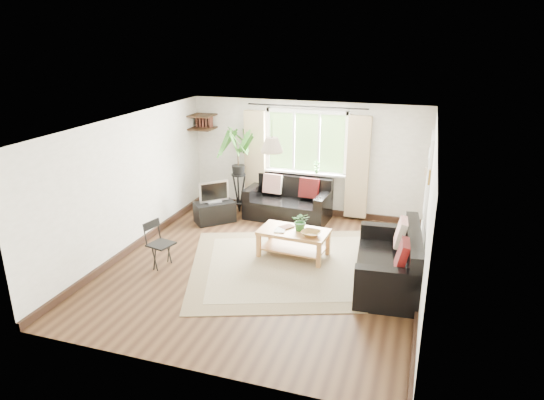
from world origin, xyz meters
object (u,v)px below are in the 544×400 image
(folding_chair, at_px, (161,245))
(sofa_back, at_px, (288,200))
(coffee_table, at_px, (294,243))
(palm_stand, at_px, (238,171))
(sofa_right, at_px, (388,259))
(tv_stand, at_px, (215,212))

(folding_chair, bearing_deg, sofa_back, -12.70)
(coffee_table, bearing_deg, palm_stand, 133.90)
(sofa_back, bearing_deg, palm_stand, -179.76)
(palm_stand, relative_size, folding_chair, 2.36)
(sofa_back, xyz_separation_m, sofa_right, (2.24, -2.24, 0.03))
(sofa_back, relative_size, palm_stand, 0.94)
(sofa_back, relative_size, sofa_right, 0.94)
(coffee_table, distance_m, palm_stand, 2.57)
(sofa_right, distance_m, tv_stand, 3.96)
(palm_stand, bearing_deg, sofa_right, -34.55)
(coffee_table, relative_size, tv_stand, 1.50)
(sofa_back, distance_m, sofa_right, 3.17)
(palm_stand, bearing_deg, coffee_table, -46.10)
(coffee_table, height_order, palm_stand, palm_stand)
(sofa_back, distance_m, tv_stand, 1.53)
(sofa_right, height_order, coffee_table, sofa_right)
(tv_stand, distance_m, folding_chair, 2.14)
(folding_chair, bearing_deg, tv_stand, 13.68)
(sofa_right, distance_m, palm_stand, 4.11)
(sofa_right, bearing_deg, folding_chair, -86.57)
(sofa_back, xyz_separation_m, coffee_table, (0.61, -1.72, -0.16))
(coffee_table, relative_size, palm_stand, 0.64)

